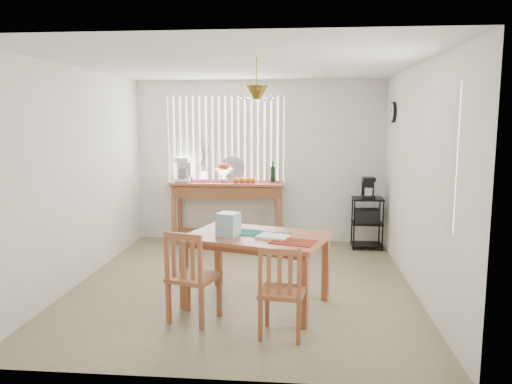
# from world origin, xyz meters

# --- Properties ---
(ground) EXTENTS (4.00, 4.50, 0.01)m
(ground) POSITION_xyz_m (0.00, 0.00, -0.01)
(ground) COLOR gray
(room_shell) EXTENTS (4.20, 4.70, 2.70)m
(room_shell) POSITION_xyz_m (0.00, 0.01, 1.69)
(room_shell) COLOR white
(room_shell) RESTS_ON ground
(sideboard) EXTENTS (1.77, 0.50, 0.99)m
(sideboard) POSITION_xyz_m (-0.48, 1.98, 0.75)
(sideboard) COLOR #A35B37
(sideboard) RESTS_ON ground
(sideboard_items) EXTENTS (1.68, 0.42, 0.76)m
(sideboard_items) POSITION_xyz_m (-0.75, 2.00, 1.15)
(sideboard_items) COLOR maroon
(sideboard_items) RESTS_ON sideboard
(wire_cart) EXTENTS (0.46, 0.37, 0.79)m
(wire_cart) POSITION_xyz_m (1.70, 1.86, 0.47)
(wire_cart) COLOR black
(wire_cart) RESTS_ON ground
(cart_items) EXTENTS (0.19, 0.22, 0.32)m
(cart_items) POSITION_xyz_m (1.70, 1.87, 0.94)
(cart_items) COLOR black
(cart_items) RESTS_ON wire_cart
(dining_table) EXTENTS (1.64, 1.31, 0.77)m
(dining_table) POSITION_xyz_m (0.22, -0.65, 0.68)
(dining_table) COLOR #A35B37
(dining_table) RESTS_ON ground
(table_items) EXTENTS (1.08, 0.81, 0.25)m
(table_items) POSITION_xyz_m (0.05, -0.73, 0.86)
(table_items) COLOR #126859
(table_items) RESTS_ON dining_table
(chair_left) EXTENTS (0.54, 0.54, 0.93)m
(chair_left) POSITION_xyz_m (-0.37, -1.17, 0.45)
(chair_left) COLOR #A35B37
(chair_left) RESTS_ON ground
(chair_right) EXTENTS (0.44, 0.44, 0.87)m
(chair_right) POSITION_xyz_m (0.52, -1.43, 0.43)
(chair_right) COLOR #A35B37
(chair_right) RESTS_ON ground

